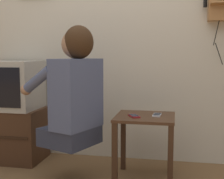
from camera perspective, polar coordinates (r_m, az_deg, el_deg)
wall_back at (r=2.98m, az=1.28°, el=11.76°), size 6.80×0.05×2.55m
side_table at (r=2.49m, az=6.03°, el=-7.46°), size 0.46×0.44×0.52m
person at (r=2.40m, az=-6.97°, el=-0.04°), size 0.62×0.56×0.92m
tv_stand at (r=3.14m, az=-17.99°, el=-7.75°), size 0.62×0.42×0.49m
television at (r=3.05m, az=-17.90°, el=0.78°), size 0.49×0.45×0.45m
cell_phone_held at (r=2.42m, az=4.04°, el=-4.83°), size 0.11×0.14×0.01m
cell_phone_spare at (r=2.48m, az=8.23°, el=-4.60°), size 0.07×0.13×0.01m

